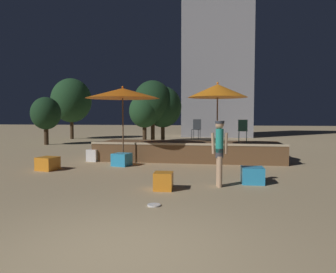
# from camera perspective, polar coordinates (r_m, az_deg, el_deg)

# --- Properties ---
(ground_plane) EXTENTS (120.00, 120.00, 0.00)m
(ground_plane) POSITION_cam_1_polar(r_m,az_deg,el_deg) (4.71, -8.86, -19.57)
(ground_plane) COLOR tan
(wooden_deck) EXTENTS (7.64, 2.70, 0.80)m
(wooden_deck) POSITION_cam_1_polar(r_m,az_deg,el_deg) (13.97, 3.66, -2.51)
(wooden_deck) COLOR brown
(wooden_deck) RESTS_ON ground
(patio_umbrella_0) EXTENTS (2.22, 2.22, 3.10)m
(patio_umbrella_0) POSITION_cam_1_polar(r_m,az_deg,el_deg) (12.38, 8.62, 7.86)
(patio_umbrella_0) COLOR brown
(patio_umbrella_0) RESTS_ON ground
(patio_umbrella_1) EXTENTS (2.81, 2.81, 2.99)m
(patio_umbrella_1) POSITION_cam_1_polar(r_m,az_deg,el_deg) (12.68, -7.90, 7.46)
(patio_umbrella_1) COLOR brown
(patio_umbrella_1) RESTS_ON ground
(cube_seat_0) EXTENTS (0.61, 0.61, 0.45)m
(cube_seat_0) POSITION_cam_1_polar(r_m,az_deg,el_deg) (9.31, 14.49, -6.56)
(cube_seat_0) COLOR #2D9EDB
(cube_seat_0) RESTS_ON ground
(cube_seat_1) EXTENTS (0.72, 0.72, 0.45)m
(cube_seat_1) POSITION_cam_1_polar(r_m,az_deg,el_deg) (11.93, -20.23, -4.45)
(cube_seat_1) COLOR orange
(cube_seat_1) RESTS_ON ground
(cube_seat_3) EXTENTS (0.71, 0.71, 0.46)m
(cube_seat_3) POSITION_cam_1_polar(r_m,az_deg,el_deg) (12.29, -8.06, -3.99)
(cube_seat_3) COLOR #2D9EDB
(cube_seat_3) RESTS_ON ground
(cube_seat_4) EXTENTS (0.51, 0.51, 0.49)m
(cube_seat_4) POSITION_cam_1_polar(r_m,az_deg,el_deg) (13.71, -12.82, -3.20)
(cube_seat_4) COLOR white
(cube_seat_4) RESTS_ON ground
(cube_seat_5) EXTENTS (0.48, 0.48, 0.44)m
(cube_seat_5) POSITION_cam_1_polar(r_m,az_deg,el_deg) (8.24, -0.81, -7.78)
(cube_seat_5) COLOR orange
(cube_seat_5) RESTS_ON ground
(person_0) EXTENTS (0.44, 0.30, 1.73)m
(person_0) POSITION_cam_1_polar(r_m,az_deg,el_deg) (8.63, 8.95, -2.24)
(person_0) COLOR tan
(person_0) RESTS_ON ground
(bistro_chair_0) EXTENTS (0.40, 0.40, 0.90)m
(bistro_chair_0) POSITION_cam_1_polar(r_m,az_deg,el_deg) (13.32, 12.90, 1.35)
(bistro_chair_0) COLOR #1E4C47
(bistro_chair_0) RESTS_ON wooden_deck
(bistro_chair_1) EXTENTS (0.41, 0.42, 0.90)m
(bistro_chair_1) POSITION_cam_1_polar(r_m,az_deg,el_deg) (14.58, 4.99, 1.62)
(bistro_chair_1) COLOR #2D3338
(bistro_chair_1) RESTS_ON wooden_deck
(frisbee_disc) EXTENTS (0.27, 0.27, 0.03)m
(frisbee_disc) POSITION_cam_1_polar(r_m,az_deg,el_deg) (6.87, -2.47, -11.84)
(frisbee_disc) COLOR white
(frisbee_disc) RESTS_ON ground
(background_tree_0) EXTENTS (1.89, 1.89, 3.05)m
(background_tree_0) POSITION_cam_1_polar(r_m,az_deg,el_deg) (22.34, -20.51, 3.76)
(background_tree_0) COLOR #3D2B1C
(background_tree_0) RESTS_ON ground
(background_tree_1) EXTENTS (2.13, 2.13, 3.37)m
(background_tree_1) POSITION_cam_1_polar(r_m,az_deg,el_deg) (22.92, -4.12, 4.45)
(background_tree_1) COLOR #3D2B1C
(background_tree_1) RESTS_ON ground
(background_tree_2) EXTENTS (2.74, 2.74, 4.36)m
(background_tree_2) POSITION_cam_1_polar(r_m,az_deg,el_deg) (23.36, -2.68, 6.03)
(background_tree_2) COLOR #3D2B1C
(background_tree_2) RESTS_ON ground
(background_tree_3) EXTENTS (3.19, 3.19, 4.84)m
(background_tree_3) POSITION_cam_1_polar(r_m,az_deg,el_deg) (27.43, -16.48, 6.03)
(background_tree_3) COLOR #3D2B1C
(background_tree_3) RESTS_ON ground
(background_tree_4) EXTENTS (2.70, 2.70, 3.98)m
(background_tree_4) POSITION_cam_1_polar(r_m,az_deg,el_deg) (23.76, -0.91, 5.15)
(background_tree_4) COLOR #3D2B1C
(background_tree_4) RESTS_ON ground
(distant_building) EXTENTS (6.10, 3.62, 13.19)m
(distant_building) POSITION_cam_1_polar(r_m,az_deg,el_deg) (30.29, 8.62, 12.58)
(distant_building) COLOR gray
(distant_building) RESTS_ON ground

